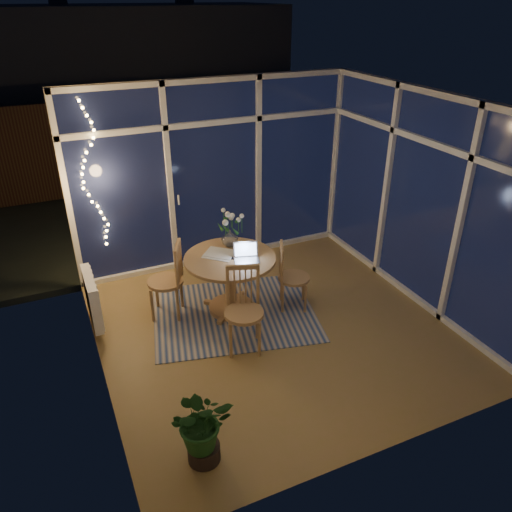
# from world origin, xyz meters

# --- Properties ---
(floor) EXTENTS (4.00, 4.00, 0.00)m
(floor) POSITION_xyz_m (0.00, 0.00, 0.00)
(floor) COLOR olive
(floor) RESTS_ON ground
(ceiling) EXTENTS (4.00, 4.00, 0.00)m
(ceiling) POSITION_xyz_m (0.00, 0.00, 2.60)
(ceiling) COLOR silver
(ceiling) RESTS_ON wall_back
(wall_back) EXTENTS (4.00, 0.04, 2.60)m
(wall_back) POSITION_xyz_m (0.00, 2.00, 1.30)
(wall_back) COLOR silver
(wall_back) RESTS_ON floor
(wall_front) EXTENTS (4.00, 0.04, 2.60)m
(wall_front) POSITION_xyz_m (0.00, -2.00, 1.30)
(wall_front) COLOR silver
(wall_front) RESTS_ON floor
(wall_left) EXTENTS (0.04, 4.00, 2.60)m
(wall_left) POSITION_xyz_m (-2.00, 0.00, 1.30)
(wall_left) COLOR silver
(wall_left) RESTS_ON floor
(wall_right) EXTENTS (0.04, 4.00, 2.60)m
(wall_right) POSITION_xyz_m (2.00, 0.00, 1.30)
(wall_right) COLOR silver
(wall_right) RESTS_ON floor
(window_wall_back) EXTENTS (4.00, 0.10, 2.60)m
(window_wall_back) POSITION_xyz_m (0.00, 1.96, 1.30)
(window_wall_back) COLOR white
(window_wall_back) RESTS_ON floor
(window_wall_right) EXTENTS (0.10, 4.00, 2.60)m
(window_wall_right) POSITION_xyz_m (1.96, 0.00, 1.30)
(window_wall_right) COLOR white
(window_wall_right) RESTS_ON floor
(radiator) EXTENTS (0.10, 0.70, 0.58)m
(radiator) POSITION_xyz_m (-1.94, 0.90, 0.40)
(radiator) COLOR white
(radiator) RESTS_ON wall_left
(fairy_lights) EXTENTS (0.24, 0.10, 1.85)m
(fairy_lights) POSITION_xyz_m (-1.65, 1.88, 1.52)
(fairy_lights) COLOR #EBB55E
(fairy_lights) RESTS_ON window_wall_back
(garden_patio) EXTENTS (12.00, 6.00, 0.10)m
(garden_patio) POSITION_xyz_m (0.50, 5.00, -0.06)
(garden_patio) COLOR black
(garden_patio) RESTS_ON ground
(garden_fence) EXTENTS (11.00, 0.08, 1.80)m
(garden_fence) POSITION_xyz_m (0.00, 5.50, 0.90)
(garden_fence) COLOR #3E1D16
(garden_fence) RESTS_ON ground
(neighbour_roof) EXTENTS (7.00, 3.00, 2.20)m
(neighbour_roof) POSITION_xyz_m (0.30, 8.50, 2.20)
(neighbour_roof) COLOR #373A42
(neighbour_roof) RESTS_ON ground
(garden_shrubs) EXTENTS (0.90, 0.90, 0.90)m
(garden_shrubs) POSITION_xyz_m (-0.80, 3.40, 0.45)
(garden_shrubs) COLOR black
(garden_shrubs) RESTS_ON ground
(rug) EXTENTS (2.27, 1.98, 0.01)m
(rug) POSITION_xyz_m (-0.34, 0.48, 0.01)
(rug) COLOR #BFB09B
(rug) RESTS_ON floor
(dining_table) EXTENTS (1.32, 1.32, 0.75)m
(dining_table) POSITION_xyz_m (-0.34, 0.58, 0.38)
(dining_table) COLOR tan
(dining_table) RESTS_ON floor
(chair_left) EXTENTS (0.60, 0.60, 0.99)m
(chair_left) POSITION_xyz_m (-1.09, 0.81, 0.49)
(chair_left) COLOR tan
(chair_left) RESTS_ON floor
(chair_right) EXTENTS (0.54, 0.54, 0.89)m
(chair_right) POSITION_xyz_m (0.41, 0.33, 0.45)
(chair_right) COLOR tan
(chair_right) RESTS_ON floor
(chair_front) EXTENTS (0.58, 0.58, 0.98)m
(chair_front) POSITION_xyz_m (-0.48, -0.19, 0.49)
(chair_front) COLOR tan
(chair_front) RESTS_ON floor
(laptop) EXTENTS (0.35, 0.33, 0.21)m
(laptop) POSITION_xyz_m (-0.19, 0.41, 0.86)
(laptop) COLOR silver
(laptop) RESTS_ON dining_table
(flower_vase) EXTENTS (0.24, 0.24, 0.21)m
(flower_vase) POSITION_xyz_m (-0.22, 0.86, 0.86)
(flower_vase) COLOR silver
(flower_vase) RESTS_ON dining_table
(bowl) EXTENTS (0.18, 0.18, 0.04)m
(bowl) POSITION_xyz_m (-0.06, 0.64, 0.77)
(bowl) COLOR white
(bowl) RESTS_ON dining_table
(newspapers) EXTENTS (0.44, 0.42, 0.01)m
(newspapers) POSITION_xyz_m (-0.41, 0.71, 0.76)
(newspapers) COLOR silver
(newspapers) RESTS_ON dining_table
(phone) EXTENTS (0.12, 0.10, 0.01)m
(phone) POSITION_xyz_m (-0.33, 0.54, 0.76)
(phone) COLOR black
(phone) RESTS_ON dining_table
(potted_plant) EXTENTS (0.59, 0.53, 0.76)m
(potted_plant) POSITION_xyz_m (-1.39, -1.45, 0.38)
(potted_plant) COLOR #194819
(potted_plant) RESTS_ON floor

